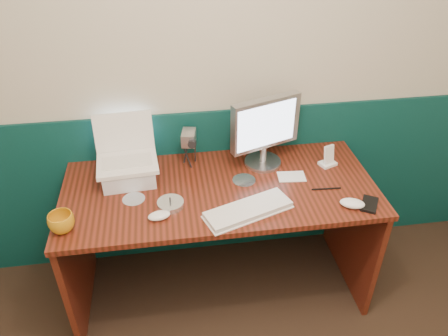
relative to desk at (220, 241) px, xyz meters
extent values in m
cube|color=beige|center=(0.08, 0.37, 0.88)|extent=(3.50, 0.04, 2.50)
cube|color=#073432|center=(0.08, 0.36, 0.12)|extent=(3.48, 0.02, 1.00)
cube|color=#38160A|center=(0.00, 0.00, 0.00)|extent=(1.60, 0.70, 0.75)
cube|color=silver|center=(-0.46, 0.13, 0.42)|extent=(0.28, 0.24, 0.09)
cube|color=white|center=(0.11, -0.22, 0.39)|extent=(0.44, 0.27, 0.02)
ellipsoid|color=white|center=(0.61, -0.25, 0.39)|extent=(0.14, 0.11, 0.04)
ellipsoid|color=white|center=(-0.31, -0.20, 0.39)|extent=(0.12, 0.08, 0.04)
imported|color=#C58312|center=(-0.74, -0.22, 0.42)|extent=(0.12, 0.12, 0.09)
cylinder|color=silver|center=(-0.26, -0.12, 0.39)|extent=(0.13, 0.13, 0.03)
cylinder|color=silver|center=(-0.43, -0.03, 0.38)|extent=(0.11, 0.11, 0.00)
cylinder|color=silver|center=(0.13, 0.04, 0.38)|extent=(0.12, 0.12, 0.00)
cylinder|color=black|center=(0.53, -0.10, 0.38)|extent=(0.15, 0.02, 0.01)
cube|color=white|center=(0.39, 0.03, 0.38)|extent=(0.15, 0.11, 0.00)
cube|color=white|center=(0.61, 0.12, 0.38)|extent=(0.11, 0.09, 0.02)
cube|color=white|center=(0.61, 0.12, 0.44)|extent=(0.07, 0.05, 0.10)
cube|color=black|center=(0.69, -0.25, 0.38)|extent=(0.13, 0.14, 0.01)
camera|label=1|loc=(-0.24, -1.77, 1.71)|focal=35.00mm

